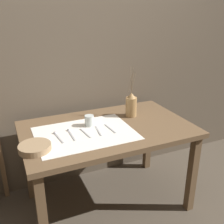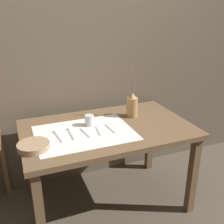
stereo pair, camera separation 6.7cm
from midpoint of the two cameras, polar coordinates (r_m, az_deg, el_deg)
ground_plane at (r=2.45m, az=-0.10°, el=-18.91°), size 12.00×12.00×0.00m
stone_wall_back at (r=2.38m, az=-4.82°, el=12.12°), size 7.00×0.06×2.40m
wooden_table at (r=2.09m, az=-0.11°, el=-5.47°), size 1.31×0.82×0.73m
linen_cloth at (r=1.96m, az=-4.99°, el=-4.54°), size 0.72×0.52×0.00m
pitcher_with_flowers at (r=2.23m, az=5.27°, el=1.41°), size 0.09×0.09×0.42m
wooden_bowl at (r=1.80m, az=-15.68°, el=-7.19°), size 0.21×0.21×0.04m
glass_tumbler_near at (r=2.06m, az=-4.01°, el=-1.82°), size 0.07×0.07×0.09m
spoon_inner at (r=1.96m, az=-11.13°, el=-4.72°), size 0.04×0.19×0.02m
spoon_outer at (r=1.98m, az=-8.30°, el=-4.21°), size 0.02×0.19×0.02m
knife_center at (r=1.95m, az=-4.95°, el=-4.52°), size 0.03×0.17×0.00m
fork_outer at (r=1.98m, az=-2.14°, el=-4.03°), size 0.03×0.17×0.00m
fork_inner at (r=2.01m, az=0.50°, el=-3.62°), size 0.03×0.17×0.00m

